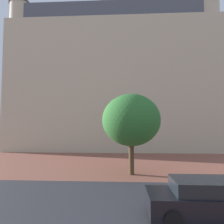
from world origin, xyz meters
The scene contains 5 objects.
ground_plane centered at (0.00, 10.00, 0.00)m, with size 120.00×120.00×0.00m, color brown.
street_asphalt_strip centered at (0.00, 8.34, 0.00)m, with size 120.00×6.65×0.00m, color #2D2D33.
landmark_building centered at (-0.40, 30.69, 11.39)m, with size 30.00×12.74×40.03m.
car_black centered at (4.23, 6.88, 0.72)m, with size 4.51×2.08×1.49m.
tree_curb_far centered at (1.64, 13.59, 3.97)m, with size 4.30×4.30×5.92m.
Camera 1 is at (1.01, -1.27, 3.61)m, focal length 32.01 mm.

